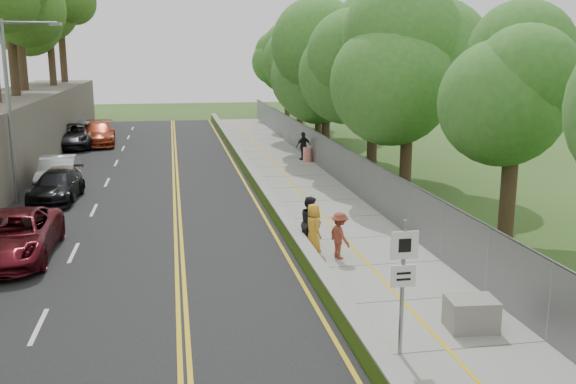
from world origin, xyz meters
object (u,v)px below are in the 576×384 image
construction_barrel (307,155)px  person_far (304,146)px  concrete_block (471,314)px  car_2 (13,236)px  painter_0 (313,228)px  streetlight (14,99)px  signpost (403,273)px

construction_barrel → person_far: bearing=98.4°
concrete_block → car_2: car_2 is taller
construction_barrel → painter_0: (-3.53, -17.61, 0.39)m
person_far → car_2: bearing=31.6°
streetlight → signpost: size_ratio=2.58×
signpost → car_2: (-10.05, 8.72, -1.16)m
painter_0 → person_far: 18.61m
concrete_block → signpost: bearing=-155.5°
construction_barrel → car_2: (-13.30, -16.63, 0.31)m
painter_0 → concrete_block: bearing=-172.4°
car_2 → streetlight: bearing=99.9°
signpost → concrete_block: (2.16, 0.98, -1.52)m
streetlight → construction_barrel: size_ratio=9.13×
concrete_block → car_2: size_ratio=0.21×
streetlight → construction_barrel: 17.45m
construction_barrel → concrete_block: bearing=-92.6°
construction_barrel → car_2: car_2 is taller
concrete_block → car_2: (-12.21, 7.74, 0.36)m
streetlight → painter_0: size_ratio=4.86×
signpost → concrete_block: signpost is taller
car_2 → concrete_block: bearing=-32.5°
person_far → painter_0: bearing=58.3°
streetlight → concrete_block: 21.48m
construction_barrel → concrete_block: 24.39m
painter_0 → car_2: bearing=72.0°
streetlight → concrete_block: streetlight is taller
signpost → streetlight: bearing=124.1°
construction_barrel → car_2: 21.29m
person_far → streetlight: bearing=10.5°
construction_barrel → painter_0: painter_0 is taller
streetlight → concrete_block: (13.67, -16.03, -4.20)m
streetlight → signpost: 20.72m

